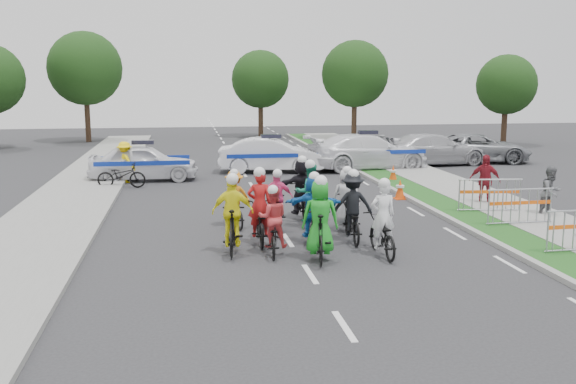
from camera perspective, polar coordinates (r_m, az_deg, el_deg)
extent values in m
plane|color=#28282B|center=(13.91, 1.97, -7.32)|extent=(90.00, 90.00, 0.00)
cube|color=gray|center=(20.02, 13.61, -2.07)|extent=(0.20, 60.00, 0.12)
cube|color=#1D4E19|center=(20.30, 15.44, -2.00)|extent=(1.20, 60.00, 0.11)
cube|color=gray|center=(21.10, 19.89, -1.77)|extent=(2.40, 60.00, 0.13)
cube|color=gray|center=(18.89, -20.95, -3.15)|extent=(3.00, 60.00, 0.13)
imported|color=black|center=(15.41, 8.33, -3.84)|extent=(0.66, 1.85, 0.97)
imported|color=white|center=(15.25, 8.43, -2.05)|extent=(0.59, 0.39, 1.61)
sphere|color=white|center=(15.07, 8.56, 0.72)|extent=(0.28, 0.28, 0.28)
imported|color=black|center=(14.84, 2.82, -3.92)|extent=(0.83, 1.97, 1.15)
imported|color=#1C9A23|center=(14.69, 2.88, -2.20)|extent=(0.92, 0.67, 1.72)
sphere|color=white|center=(14.49, 2.95, 0.93)|extent=(0.30, 0.30, 0.30)
imported|color=black|center=(15.39, -1.38, -3.94)|extent=(0.75, 1.71, 0.87)
imported|color=#CE393E|center=(15.24, -1.36, -2.26)|extent=(0.76, 0.62, 1.45)
sphere|color=white|center=(15.06, -1.35, 0.16)|extent=(0.25, 0.25, 0.25)
imported|color=black|center=(15.51, -4.92, -3.39)|extent=(0.77, 1.92, 1.12)
imported|color=#FFF81A|center=(15.36, -4.94, -1.76)|extent=(1.03, 0.54, 1.69)
sphere|color=white|center=(15.17, -4.97, 1.16)|extent=(0.29, 0.29, 0.29)
imported|color=black|center=(16.69, 5.68, -2.70)|extent=(0.79, 1.90, 0.98)
imported|color=black|center=(16.54, 5.75, -1.03)|extent=(1.09, 0.68, 1.63)
sphere|color=white|center=(16.37, 5.85, 1.55)|extent=(0.28, 0.28, 0.28)
imported|color=black|center=(16.43, 2.26, -2.71)|extent=(0.84, 1.83, 1.06)
imported|color=blue|center=(16.29, 2.30, -1.22)|extent=(1.54, 0.76, 1.59)
sphere|color=white|center=(16.11, 2.36, 1.34)|extent=(0.28, 0.28, 0.28)
imported|color=black|center=(16.41, -2.56, -2.80)|extent=(0.76, 1.97, 1.02)
imported|color=red|center=(16.26, -2.55, -1.06)|extent=(0.64, 0.43, 1.70)
sphere|color=white|center=(16.08, -2.55, 1.73)|extent=(0.29, 0.29, 0.29)
imported|color=black|center=(17.80, 5.15, -1.79)|extent=(0.77, 1.79, 1.04)
imported|color=silver|center=(17.67, 5.21, -0.43)|extent=(0.84, 0.61, 1.56)
sphere|color=white|center=(17.50, 5.29, 1.89)|extent=(0.27, 0.27, 0.27)
imported|color=black|center=(18.17, 1.89, -1.58)|extent=(0.71, 1.92, 1.00)
imported|color=#198D65|center=(18.03, 1.93, -0.01)|extent=(0.83, 0.65, 1.67)
sphere|color=white|center=(17.86, 1.98, 2.45)|extent=(0.29, 0.29, 0.29)
imported|color=black|center=(17.80, -0.98, -1.84)|extent=(0.58, 1.68, 0.99)
imported|color=#FF4691|center=(17.67, -0.96, -0.51)|extent=(0.89, 0.42, 1.49)
sphere|color=white|center=(17.51, -0.94, 1.65)|extent=(0.26, 0.26, 0.26)
imported|color=black|center=(18.32, -4.79, -1.74)|extent=(0.87, 1.72, 0.86)
imported|color=orange|center=(18.18, -4.80, -0.33)|extent=(1.01, 0.69, 1.44)
sphere|color=white|center=(18.03, -4.82, 1.68)|extent=(0.25, 0.25, 0.25)
imported|color=black|center=(19.26, 1.20, -0.77)|extent=(0.67, 1.87, 1.10)
imported|color=black|center=(19.13, 1.24, 0.54)|extent=(1.57, 0.62, 1.65)
sphere|color=white|center=(18.97, 1.27, 2.84)|extent=(0.29, 0.29, 0.29)
imported|color=white|center=(27.30, -12.72, 2.59)|extent=(4.47, 1.84, 1.52)
imported|color=white|center=(29.08, -1.52, 3.30)|extent=(4.89, 2.26, 1.55)
imported|color=white|center=(30.11, 7.08, 3.57)|extent=(5.97, 2.97, 1.67)
imported|color=#B4B4B9|center=(32.39, 12.86, 3.72)|extent=(5.51, 2.79, 1.53)
imported|color=gray|center=(34.04, 16.56, 3.77)|extent=(5.56, 3.37, 1.44)
imported|color=#545559|center=(20.93, 22.34, -0.01)|extent=(0.92, 0.82, 1.57)
imported|color=maroon|center=(22.19, 17.08, 1.01)|extent=(1.08, 0.85, 1.71)
imported|color=yellow|center=(26.87, -14.30, 2.58)|extent=(1.21, 1.20, 1.67)
cube|color=#F24C0C|center=(22.88, 9.90, -0.58)|extent=(0.40, 0.40, 0.03)
cone|color=#F24C0C|center=(22.82, 9.93, 0.25)|extent=(0.36, 0.36, 0.70)
cylinder|color=silver|center=(22.80, 9.94, 0.50)|extent=(0.29, 0.29, 0.08)
cube|color=#F24C0C|center=(26.68, 9.31, 0.92)|extent=(0.40, 0.40, 0.03)
cone|color=#F24C0C|center=(26.63, 9.33, 1.64)|extent=(0.36, 0.36, 0.70)
cylinder|color=silver|center=(26.61, 9.34, 1.85)|extent=(0.29, 0.29, 0.08)
imported|color=black|center=(25.63, -14.59, 1.44)|extent=(1.92, 0.85, 0.98)
cylinder|color=#382619|center=(44.63, 5.90, 6.65)|extent=(0.36, 0.36, 3.25)
sphere|color=#163711|center=(44.57, 5.97, 10.41)|extent=(4.55, 4.55, 4.55)
cylinder|color=#382619|center=(44.21, 18.67, 5.83)|extent=(0.36, 0.36, 2.75)
sphere|color=#163711|center=(44.13, 18.85, 9.03)|extent=(3.85, 3.85, 3.85)
cylinder|color=#382619|center=(45.54, -17.40, 6.47)|extent=(0.36, 0.36, 3.50)
sphere|color=#163711|center=(45.49, -17.61, 10.43)|extent=(4.90, 4.90, 4.90)
cylinder|color=#382619|center=(47.43, -2.44, 6.73)|extent=(0.36, 0.36, 3.00)
sphere|color=#163711|center=(47.36, -2.47, 9.99)|extent=(4.20, 4.20, 4.20)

